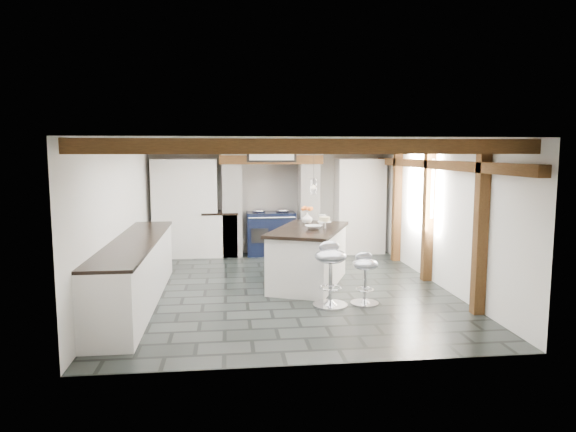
{
  "coord_description": "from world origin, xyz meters",
  "views": [
    {
      "loc": [
        -0.86,
        -7.92,
        2.16
      ],
      "look_at": [
        0.1,
        0.4,
        1.1
      ],
      "focal_mm": 32.0,
      "sensor_mm": 36.0,
      "label": 1
    }
  ],
  "objects": [
    {
      "name": "range_cooker",
      "position": [
        0.0,
        2.68,
        0.47
      ],
      "size": [
        1.0,
        0.63,
        0.99
      ],
      "color": "black",
      "rests_on": "ground"
    },
    {
      "name": "ground",
      "position": [
        0.0,
        0.0,
        0.0
      ],
      "size": [
        6.0,
        6.0,
        0.0
      ],
      "primitive_type": "plane",
      "color": "black",
      "rests_on": "ground"
    },
    {
      "name": "bar_stool_near",
      "position": [
        1.03,
        -1.01,
        0.46
      ],
      "size": [
        0.4,
        0.4,
        0.74
      ],
      "rotation": [
        0.0,
        0.0,
        0.08
      ],
      "color": "silver",
      "rests_on": "ground"
    },
    {
      "name": "room_shell",
      "position": [
        -0.61,
        1.42,
        1.07
      ],
      "size": [
        6.0,
        6.03,
        6.0
      ],
      "color": "white",
      "rests_on": "ground"
    },
    {
      "name": "bar_stool_far",
      "position": [
        0.52,
        -1.05,
        0.57
      ],
      "size": [
        0.54,
        0.54,
        0.92
      ],
      "rotation": [
        0.0,
        0.0,
        0.23
      ],
      "color": "silver",
      "rests_on": "ground"
    },
    {
      "name": "kitchen_island",
      "position": [
        0.41,
        0.17,
        0.48
      ],
      "size": [
        1.63,
        2.11,
        1.24
      ],
      "rotation": [
        0.0,
        0.0,
        -0.4
      ],
      "color": "white",
      "rests_on": "ground"
    }
  ]
}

